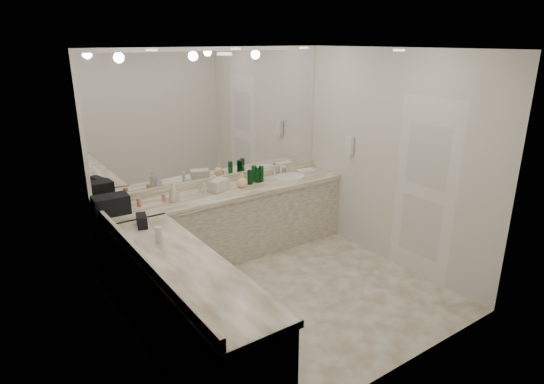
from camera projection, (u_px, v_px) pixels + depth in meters
floor at (285, 294)px, 5.03m from camera, size 3.20×3.20×0.00m
ceiling at (288, 49)px, 4.20m from camera, size 3.20×3.20×0.00m
wall_back at (216, 154)px, 5.78m from camera, size 3.20×0.02×2.60m
wall_left at (131, 216)px, 3.75m from camera, size 0.02×3.00×2.60m
wall_right at (393, 160)px, 5.48m from camera, size 0.02×3.00×2.60m
vanity_back_base at (230, 225)px, 5.83m from camera, size 3.20×0.60×0.84m
vanity_back_top at (229, 192)px, 5.68m from camera, size 3.20×0.64×0.06m
vanity_left_base at (186, 313)px, 3.96m from camera, size 0.60×2.40×0.84m
vanity_left_top at (184, 267)px, 3.82m from camera, size 0.64×2.42×0.06m
backsplash_back at (218, 180)px, 5.88m from camera, size 3.20×0.04×0.10m
backsplash_left at (138, 254)px, 3.87m from camera, size 0.04×3.00×0.10m
mirror_back at (215, 117)px, 5.62m from camera, size 3.12×0.01×1.55m
mirror_left at (127, 160)px, 3.60m from camera, size 0.01×2.92×1.55m
sink at (290, 177)px, 6.19m from camera, size 0.44×0.44×0.03m
faucet at (281, 169)px, 6.33m from camera, size 0.24×0.16×0.14m
wall_phone at (349, 146)px, 5.99m from camera, size 0.06×0.10×0.24m
door at (424, 191)px, 5.17m from camera, size 0.02×0.82×2.10m
black_toiletry_bag at (111, 205)px, 4.85m from camera, size 0.38×0.25×0.21m
black_bag_spill at (142, 221)px, 4.55m from camera, size 0.15×0.23×0.12m
cream_cosmetic_case at (219, 185)px, 5.61m from camera, size 0.28×0.23×0.14m
hand_towel at (306, 171)px, 6.40m from camera, size 0.26×0.19×0.04m
lotion_left at (159, 234)px, 4.19m from camera, size 0.07×0.07×0.16m
soap_bottle_a at (172, 192)px, 5.22m from camera, size 0.10×0.10×0.23m
soap_bottle_b at (175, 193)px, 5.29m from camera, size 0.07×0.07×0.16m
soap_bottle_c at (242, 180)px, 5.74m from camera, size 0.18×0.18×0.18m
green_bottle_0 at (261, 174)px, 5.96m from camera, size 0.06×0.06×0.21m
green_bottle_1 at (254, 174)px, 5.97m from camera, size 0.07×0.07×0.21m
green_bottle_2 at (250, 177)px, 5.85m from camera, size 0.06×0.06×0.19m
green_bottle_3 at (258, 175)px, 5.94m from camera, size 0.07×0.07×0.19m
amenity_bottle_0 at (164, 198)px, 5.24m from camera, size 0.04×0.04×0.08m
amenity_bottle_1 at (139, 202)px, 5.10m from camera, size 0.05×0.05×0.10m
amenity_bottle_2 at (204, 189)px, 5.46m from camera, size 0.04×0.04×0.15m
amenity_bottle_3 at (200, 189)px, 5.56m from camera, size 0.04×0.04×0.08m
amenity_bottle_4 at (220, 185)px, 5.64m from camera, size 0.04×0.04×0.12m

